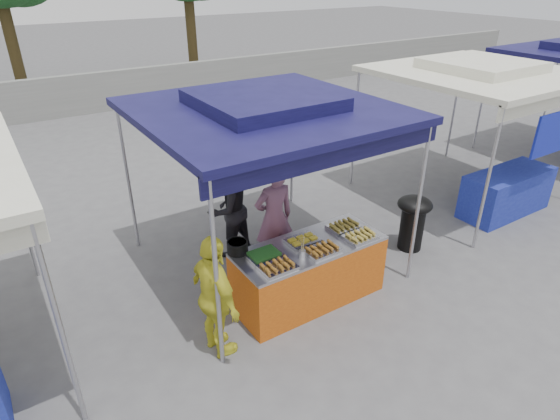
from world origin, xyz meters
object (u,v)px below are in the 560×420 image
wok_burner (413,218)px  helper_man (228,209)px  cooking_pot (238,247)px  vendor_table (309,272)px  vendor_woman (274,218)px  customer_person (216,298)px

wok_burner → helper_man: helper_man is taller
cooking_pot → wok_burner: 3.02m
vendor_table → vendor_woman: size_ratio=1.21×
vendor_table → helper_man: helper_man is taller
cooking_pot → customer_person: size_ratio=0.17×
vendor_table → cooking_pot: 1.05m
vendor_table → customer_person: size_ratio=1.30×
customer_person → vendor_table: bearing=-85.2°
vendor_table → customer_person: bearing=-171.3°
customer_person → wok_burner: bearing=-87.8°
vendor_woman → wok_burner: bearing=165.5°
vendor_table → customer_person: 1.51m
wok_burner → helper_man: (-2.47, 1.46, 0.23)m
vendor_table → cooking_pot: cooking_pot is taller
wok_burner → cooking_pot: bearing=-176.1°
cooking_pot → wok_burner: bearing=-3.6°
vendor_table → vendor_woman: vendor_woman is taller
cooking_pot → wok_burner: (2.99, -0.19, -0.39)m
cooking_pot → helper_man: bearing=67.7°
wok_burner → vendor_woman: size_ratio=0.54×
helper_man → customer_person: bearing=42.8°
vendor_table → wok_burner: size_ratio=2.22×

